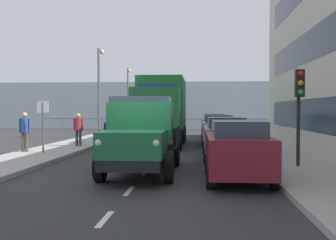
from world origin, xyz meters
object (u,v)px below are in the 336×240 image
Objects in this scene: car_grey_kerbside_1 at (225,137)px; lamp_post_far at (128,93)px; car_red_oppositeside_1 at (141,124)px; street_sign at (43,118)px; lorry_cargo_green at (162,109)px; traffic_light_near at (299,96)px; car_teal_kerbside_3 at (214,125)px; car_navy_oppositeside_0 at (126,128)px; pedestrian_with_bag at (78,127)px; car_maroon_kerbside_near at (237,150)px; car_silver_kerbside_2 at (218,129)px; pedestrian_couple_a at (25,128)px; truck_vintage_green at (141,137)px; lamp_post_promenade at (99,84)px.

lamp_post_far reaches higher than car_grey_kerbside_1.
car_red_oppositeside_1 is 14.06m from street_sign.
lorry_cargo_green is 2.56× the size of traffic_light_near.
car_navy_oppositeside_0 is (5.64, 5.13, -0.00)m from car_teal_kerbside_3.
lorry_cargo_green is 16.37m from lamp_post_far.
car_grey_kerbside_1 and car_red_oppositeside_1 have the same top height.
lamp_post_far reaches higher than street_sign.
pedestrian_with_bag is (4.08, 2.62, -0.93)m from lorry_cargo_green.
car_maroon_kerbside_near and car_navy_oppositeside_0 have the same top height.
lorry_cargo_green is at bearing -61.72° from car_grey_kerbside_1.
car_teal_kerbside_3 is 1.08× the size of car_navy_oppositeside_0.
car_maroon_kerbside_near and car_silver_kerbside_2 have the same top height.
car_red_oppositeside_1 is (5.64, -1.29, -0.00)m from car_teal_kerbside_3.
pedestrian_with_bag reaches higher than car_red_oppositeside_1.
traffic_light_near is at bearing -137.49° from car_maroon_kerbside_near.
truck_vintage_green is at bearing 140.95° from pedestrian_couple_a.
car_teal_kerbside_3 is 12.24m from lamp_post_far.
street_sign reaches higher than car_grey_kerbside_1.
lamp_post_far reaches higher than car_teal_kerbside_3.
car_grey_kerbside_1 is 4.12m from traffic_light_near.
truck_vintage_green is 2.51× the size of street_sign.
car_maroon_kerbside_near is 0.98× the size of car_navy_oppositeside_0.
traffic_light_near is (-9.54, 6.49, 1.33)m from pedestrian_with_bag.
pedestrian_couple_a is 21.17m from lamp_post_far.
lorry_cargo_green reaches higher than traffic_light_near.
car_grey_kerbside_1 is 7.94m from street_sign.
car_navy_oppositeside_0 is at bearing 99.80° from lamp_post_far.
street_sign is at bearing 80.75° from car_red_oppositeside_1.
car_teal_kerbside_3 is at bearing -90.00° from car_silver_kerbside_2.
car_red_oppositeside_1 is at bearing -98.94° from pedestrian_with_bag.
street_sign is (2.26, 7.44, 0.79)m from car_navy_oppositeside_0.
car_grey_kerbside_1 is at bearing 90.00° from car_silver_kerbside_2.
lamp_post_promenade is (4.78, -4.37, 1.75)m from lorry_cargo_green.
pedestrian_with_bag is 0.27× the size of lamp_post_promenade.
car_red_oppositeside_1 is (5.64, -7.53, -0.00)m from car_silver_kerbside_2.
street_sign is (4.66, 5.79, -0.39)m from lorry_cargo_green.
street_sign is at bearing -18.14° from traffic_light_near.
car_maroon_kerbside_near is at bearing 106.35° from car_red_oppositeside_1.
lamp_post_promenade is (10.24, -13.48, 1.36)m from traffic_light_near.
lamp_post_far is (2.41, -13.92, 2.82)m from car_navy_oppositeside_0.
traffic_light_near is (-7.86, 17.17, 1.58)m from car_red_oppositeside_1.
lamp_post_promenade is at bearing -84.28° from pedestrian_with_bag.
car_maroon_kerbside_near is (-2.87, 0.83, -0.29)m from truck_vintage_green.
lamp_post_promenade reaches higher than car_red_oppositeside_1.
car_navy_oppositeside_0 is at bearing 90.00° from car_red_oppositeside_1.
traffic_light_near is (-2.22, 15.88, 1.58)m from car_teal_kerbside_3.
lorry_cargo_green reaches higher than pedestrian_couple_a.
car_grey_kerbside_1 is 9.51m from car_navy_oppositeside_0.
pedestrian_couple_a is at bearing -18.27° from traffic_light_near.
pedestrian_with_bag is at bearing -60.02° from truck_vintage_green.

